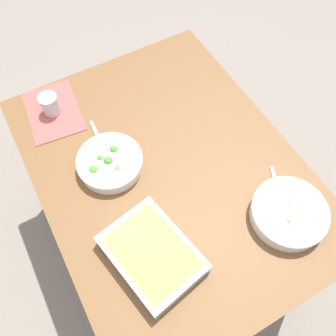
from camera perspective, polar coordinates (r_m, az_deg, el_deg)
ground_plane at (r=1.96m, az=-0.00°, el=-10.76°), size 6.00×6.00×0.00m
dining_table at (r=1.37m, az=-0.00°, el=-1.87°), size 1.20×0.90×0.74m
placemat at (r=1.50m, az=-17.93°, el=8.66°), size 0.30×0.23×0.00m
stew_bowl at (r=1.24m, az=18.79°, el=-6.84°), size 0.25×0.25×0.06m
broccoli_bowl at (r=1.28m, az=-9.30°, el=0.92°), size 0.24×0.24×0.06m
baking_dish at (r=1.13m, az=-2.58°, el=-13.62°), size 0.34×0.27×0.06m
drink_cup at (r=1.48m, az=-18.31°, el=9.53°), size 0.07×0.07×0.08m
spoon_by_stew at (r=1.29m, az=17.52°, el=-4.20°), size 0.17×0.08×0.01m
spoon_by_broccoli at (r=1.36m, az=-10.70°, el=3.90°), size 0.18×0.03×0.01m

